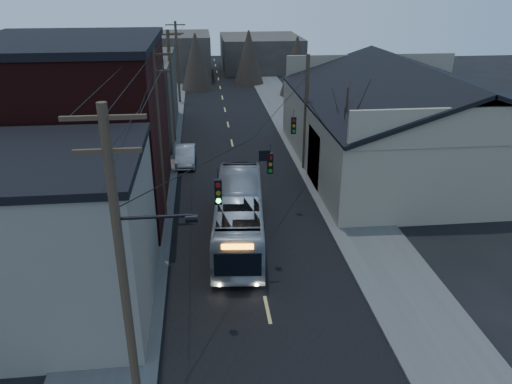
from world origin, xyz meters
TOP-DOWN VIEW (x-y plane):
  - road_surface at (0.00, 30.00)m, footprint 9.00×110.00m
  - sidewalk_left at (-6.50, 30.00)m, footprint 4.00×110.00m
  - sidewalk_right at (6.50, 30.00)m, footprint 4.00×110.00m
  - building_clapboard at (-9.00, 9.00)m, footprint 8.00×8.00m
  - building_brick at (-10.00, 20.00)m, footprint 10.00×12.00m
  - building_left_far at (-9.50, 36.00)m, footprint 9.00×14.00m
  - warehouse at (13.00, 25.00)m, footprint 16.16×20.60m
  - building_far_left at (-6.00, 65.00)m, footprint 10.00×12.00m
  - building_far_right at (7.00, 70.00)m, footprint 12.00×14.00m
  - bare_tree at (6.50, 20.00)m, footprint 0.40×0.40m
  - utility_lines at (-3.11, 24.14)m, footprint 11.24×45.28m
  - bus at (-0.71, 14.59)m, footprint 3.42×10.78m
  - parked_car at (-3.91, 27.15)m, footprint 1.50×4.19m

SIDE VIEW (x-z plane):
  - road_surface at x=0.00m, z-range 0.00..0.02m
  - sidewalk_left at x=-6.50m, z-range 0.00..0.12m
  - sidewalk_right at x=6.50m, z-range 0.00..0.12m
  - parked_car at x=-3.91m, z-range 0.00..1.37m
  - bus at x=-0.71m, z-range 0.00..2.95m
  - building_far_right at x=7.00m, z-range 0.00..5.00m
  - warehouse at x=13.00m, z-range -1.17..6.56m
  - building_far_left at x=-6.00m, z-range 0.00..6.00m
  - building_clapboard at x=-9.00m, z-range 0.00..7.00m
  - building_left_far at x=-9.50m, z-range 0.00..7.00m
  - bare_tree at x=6.50m, z-range 0.00..7.20m
  - utility_lines at x=-3.11m, z-range -0.30..10.20m
  - building_brick at x=-10.00m, z-range 0.00..10.00m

